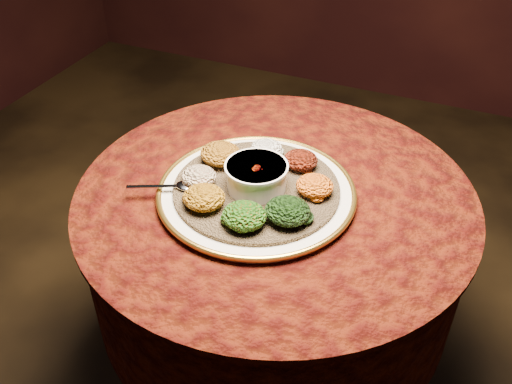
% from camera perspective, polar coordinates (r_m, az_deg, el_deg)
% --- Properties ---
extents(table, '(0.96, 0.96, 0.73)m').
position_cam_1_polar(table, '(1.48, 1.80, -5.43)').
color(table, black).
rests_on(table, ground).
extents(platter, '(0.55, 0.55, 0.02)m').
position_cam_1_polar(platter, '(1.34, 0.04, -0.01)').
color(platter, beige).
rests_on(platter, table).
extents(injera, '(0.41, 0.41, 0.01)m').
position_cam_1_polar(injera, '(1.33, 0.04, 0.36)').
color(injera, brown).
rests_on(injera, platter).
extents(stew_bowl, '(0.15, 0.15, 0.06)m').
position_cam_1_polar(stew_bowl, '(1.31, 0.04, 1.76)').
color(stew_bowl, white).
rests_on(stew_bowl, injera).
extents(spoon, '(0.15, 0.08, 0.01)m').
position_cam_1_polar(spoon, '(1.33, -7.54, 0.61)').
color(spoon, silver).
rests_on(spoon, injera).
extents(portion_ayib, '(0.08, 0.08, 0.04)m').
position_cam_1_polar(portion_ayib, '(1.43, 1.04, 4.37)').
color(portion_ayib, white).
rests_on(portion_ayib, injera).
extents(portion_kitfo, '(0.08, 0.08, 0.04)m').
position_cam_1_polar(portion_kitfo, '(1.39, 4.50, 3.22)').
color(portion_kitfo, black).
rests_on(portion_kitfo, injera).
extents(portion_tikil, '(0.09, 0.08, 0.04)m').
position_cam_1_polar(portion_tikil, '(1.31, 5.89, 0.63)').
color(portion_tikil, '#AA680E').
rests_on(portion_tikil, injera).
extents(portion_gomen, '(0.10, 0.10, 0.05)m').
position_cam_1_polar(portion_gomen, '(1.23, 3.18, -1.90)').
color(portion_gomen, black).
rests_on(portion_gomen, injera).
extents(portion_mixveg, '(0.10, 0.09, 0.05)m').
position_cam_1_polar(portion_mixveg, '(1.21, -1.17, -2.39)').
color(portion_mixveg, maroon).
rests_on(portion_mixveg, injera).
extents(portion_kik, '(0.10, 0.09, 0.05)m').
position_cam_1_polar(portion_kik, '(1.27, -5.21, -0.54)').
color(portion_kik, '#9C650D').
rests_on(portion_kik, injera).
extents(portion_timatim, '(0.08, 0.08, 0.04)m').
position_cam_1_polar(portion_timatim, '(1.34, -5.73, 1.57)').
color(portion_timatim, maroon).
rests_on(portion_timatim, injera).
extents(portion_shiro, '(0.10, 0.10, 0.05)m').
position_cam_1_polar(portion_shiro, '(1.40, -3.58, 3.84)').
color(portion_shiro, brown).
rests_on(portion_shiro, injera).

